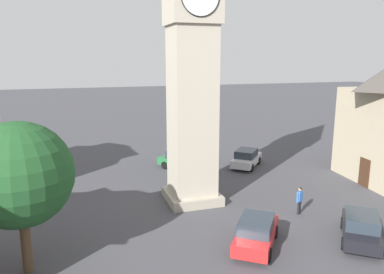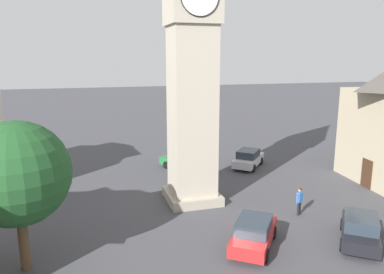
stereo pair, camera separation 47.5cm
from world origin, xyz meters
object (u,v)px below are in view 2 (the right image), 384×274
object	(u,v)px
car_red_corner	(248,158)
tree	(17,174)
pedestrian	(300,199)
car_silver_kerb	(254,233)
car_blue_kerb	(183,160)
clock_tower	(192,15)
car_white_side	(360,229)

from	to	relation	value
car_red_corner	tree	bearing A→B (deg)	-144.36
pedestrian	car_silver_kerb	bearing A→B (deg)	-147.51
car_blue_kerb	car_red_corner	distance (m)	5.64
clock_tower	pedestrian	bearing A→B (deg)	-36.47
pedestrian	car_white_side	bearing A→B (deg)	-75.50
car_white_side	car_red_corner	bearing A→B (deg)	88.50
clock_tower	car_silver_kerb	xyz separation A→B (m)	(1.18, -6.80, -11.01)
car_white_side	tree	distance (m)	16.53
clock_tower	car_red_corner	bearing A→B (deg)	41.15
car_red_corner	pedestrian	xyz separation A→B (m)	(-1.38, -10.07, 0.25)
clock_tower	car_blue_kerb	world-z (taller)	clock_tower
car_silver_kerb	car_white_side	world-z (taller)	same
car_blue_kerb	car_silver_kerb	bearing A→B (deg)	-90.56
car_white_side	tree	world-z (taller)	tree
car_blue_kerb	car_white_side	xyz separation A→B (m)	(5.19, -14.98, 0.00)
car_red_corner	pedestrian	world-z (taller)	pedestrian
clock_tower	car_white_side	size ratio (longest dim) A/B	4.71
car_silver_kerb	clock_tower	bearing A→B (deg)	99.88
car_silver_kerb	car_red_corner	bearing A→B (deg)	66.05
car_silver_kerb	car_white_side	bearing A→B (deg)	-12.58
car_white_side	tree	bearing A→B (deg)	171.82
clock_tower	car_silver_kerb	world-z (taller)	clock_tower
car_red_corner	car_silver_kerb	bearing A→B (deg)	-113.95
pedestrian	car_red_corner	bearing A→B (deg)	82.17
car_blue_kerb	tree	world-z (taller)	tree
car_red_corner	car_white_side	size ratio (longest dim) A/B	0.98
clock_tower	car_blue_kerb	bearing A→B (deg)	79.32
car_blue_kerb	car_white_side	world-z (taller)	same
car_blue_kerb	pedestrian	bearing A→B (deg)	-69.31
car_blue_kerb	tree	bearing A→B (deg)	-130.32
clock_tower	car_silver_kerb	distance (m)	13.00
tree	car_blue_kerb	bearing A→B (deg)	49.68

